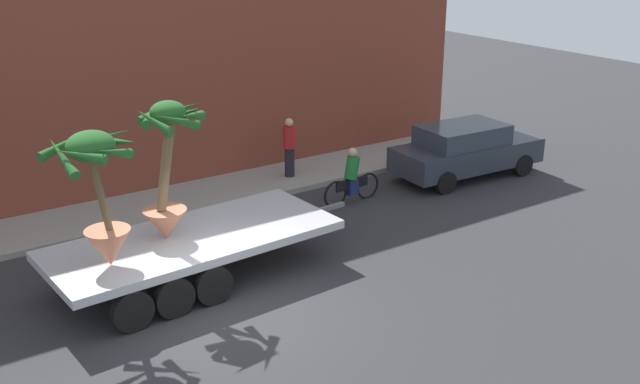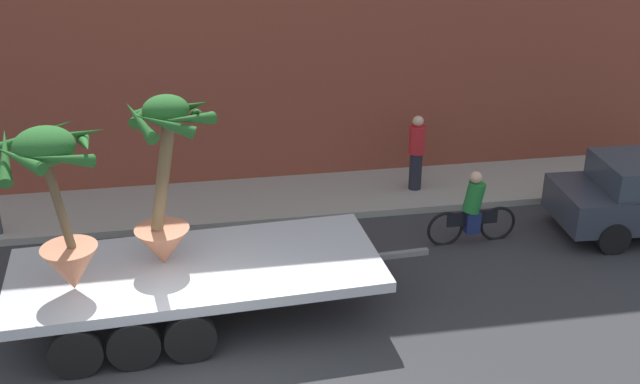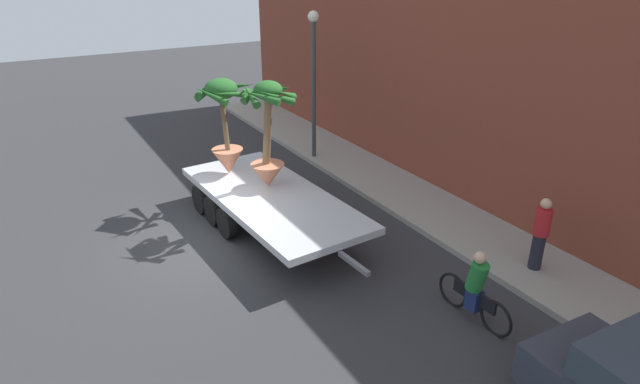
{
  "view_description": "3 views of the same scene",
  "coord_description": "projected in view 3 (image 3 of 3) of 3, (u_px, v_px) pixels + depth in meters",
  "views": [
    {
      "loc": [
        -5.58,
        -11.27,
        7.12
      ],
      "look_at": [
        3.27,
        1.79,
        1.31
      ],
      "focal_mm": 41.77,
      "sensor_mm": 36.0,
      "label": 1
    },
    {
      "loc": [
        0.18,
        -9.58,
        7.38
      ],
      "look_at": [
        2.25,
        2.18,
        1.98
      ],
      "focal_mm": 44.48,
      "sensor_mm": 36.0,
      "label": 2
    },
    {
      "loc": [
        11.33,
        -3.29,
        6.58
      ],
      "look_at": [
        1.39,
        2.56,
        1.37
      ],
      "focal_mm": 29.6,
      "sensor_mm": 36.0,
      "label": 3
    }
  ],
  "objects": [
    {
      "name": "cyclist",
      "position": [
        475.0,
        290.0,
        10.18
      ],
      "size": [
        1.84,
        0.36,
        1.54
      ],
      "color": "black",
      "rests_on": "ground"
    },
    {
      "name": "street_lamp",
      "position": [
        314.0,
        67.0,
        17.13
      ],
      "size": [
        0.36,
        0.36,
        4.83
      ],
      "color": "#383D42",
      "rests_on": "sidewalk"
    },
    {
      "name": "building_facade",
      "position": [
        452.0,
        66.0,
        15.23
      ],
      "size": [
        24.0,
        1.2,
        7.27
      ],
      "primitive_type": "cube",
      "color": "brown",
      "rests_on": "ground"
    },
    {
      "name": "ground_plane",
      "position": [
        203.0,
        244.0,
        13.13
      ],
      "size": [
        60.0,
        60.0,
        0.0
      ],
      "primitive_type": "plane",
      "color": "#2D2D30"
    },
    {
      "name": "potted_palm_rear",
      "position": [
        268.0,
        136.0,
        13.24
      ],
      "size": [
        1.46,
        1.51,
        2.84
      ],
      "color": "#C17251",
      "rests_on": "flatbed_trailer"
    },
    {
      "name": "potted_palm_middle",
      "position": [
        225.0,
        122.0,
        14.21
      ],
      "size": [
        1.77,
        1.7,
        2.64
      ],
      "color": "#C17251",
      "rests_on": "flatbed_trailer"
    },
    {
      "name": "flatbed_trailer",
      "position": [
        267.0,
        198.0,
        13.73
      ],
      "size": [
        7.06,
        2.86,
        0.98
      ],
      "color": "#B7BABF",
      "rests_on": "ground"
    },
    {
      "name": "sidewalk",
      "position": [
        398.0,
        190.0,
        15.91
      ],
      "size": [
        24.0,
        2.2,
        0.15
      ],
      "primitive_type": "cube",
      "color": "gray",
      "rests_on": "ground"
    },
    {
      "name": "pedestrian_near_gate",
      "position": [
        541.0,
        233.0,
        11.48
      ],
      "size": [
        0.36,
        0.36,
        1.71
      ],
      "color": "black",
      "rests_on": "sidewalk"
    }
  ]
}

